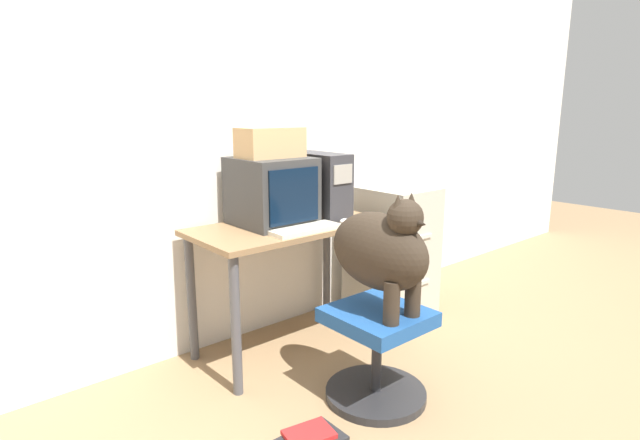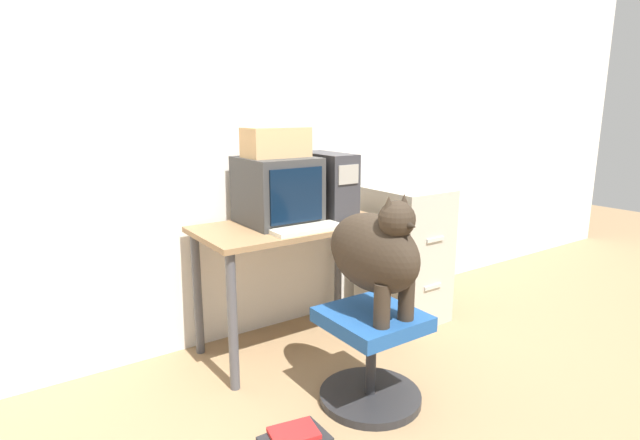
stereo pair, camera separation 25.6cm
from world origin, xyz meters
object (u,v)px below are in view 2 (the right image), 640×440
at_px(office_chair, 372,354).
at_px(book_stack_floor, 295,438).
at_px(cardboard_box, 276,142).
at_px(filing_cabinet, 404,253).
at_px(crt_monitor, 277,190).
at_px(pc_tower, 327,185).
at_px(keyboard, 307,229).
at_px(dog, 376,251).

distance_m(office_chair, book_stack_floor, 0.54).
relative_size(office_chair, cardboard_box, 1.41).
bearing_deg(filing_cabinet, crt_monitor, 173.66).
bearing_deg(book_stack_floor, pc_tower, 47.67).
bearing_deg(keyboard, book_stack_floor, -127.51).
distance_m(office_chair, cardboard_box, 1.24).
distance_m(pc_tower, keyboard, 0.42).
bearing_deg(pc_tower, crt_monitor, 176.11).
relative_size(crt_monitor, dog, 0.73).
height_order(crt_monitor, keyboard, crt_monitor).
height_order(cardboard_box, book_stack_floor, cardboard_box).
bearing_deg(dog, crt_monitor, 94.73).
relative_size(office_chair, book_stack_floor, 1.80).
bearing_deg(cardboard_box, dog, -85.30).
bearing_deg(crt_monitor, office_chair, -85.20).
relative_size(crt_monitor, pc_tower, 1.01).
relative_size(crt_monitor, keyboard, 1.04).
bearing_deg(keyboard, office_chair, -86.24).
relative_size(pc_tower, dog, 0.72).
distance_m(keyboard, office_chair, 0.73).
relative_size(keyboard, filing_cabinet, 0.46).
distance_m(dog, cardboard_box, 0.91).
distance_m(keyboard, dog, 0.53).
height_order(pc_tower, keyboard, pc_tower).
distance_m(crt_monitor, office_chair, 1.04).
bearing_deg(cardboard_box, pc_tower, -4.56).
bearing_deg(keyboard, dog, -86.34).
bearing_deg(dog, pc_tower, 70.75).
distance_m(crt_monitor, keyboard, 0.32).
height_order(keyboard, filing_cabinet, filing_cabinet).
bearing_deg(book_stack_floor, dog, 7.05).
bearing_deg(keyboard, filing_cabinet, 10.24).
bearing_deg(cardboard_box, crt_monitor, -90.00).
bearing_deg(dog, office_chair, 90.00).
relative_size(pc_tower, office_chair, 0.84).
relative_size(pc_tower, cardboard_box, 1.18).
bearing_deg(book_stack_floor, filing_cabinet, 29.25).
relative_size(pc_tower, filing_cabinet, 0.47).
bearing_deg(pc_tower, cardboard_box, 175.44).
height_order(keyboard, book_stack_floor, keyboard).
xyz_separation_m(pc_tower, dog, (-0.27, -0.76, -0.19)).
relative_size(filing_cabinet, cardboard_box, 2.51).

